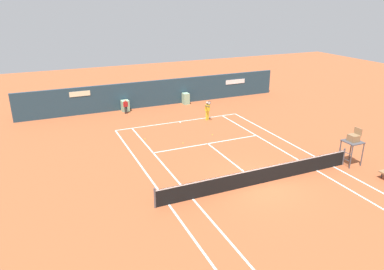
{
  "coord_description": "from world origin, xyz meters",
  "views": [
    {
      "loc": [
        -10.54,
        -14.62,
        9.51
      ],
      "look_at": [
        -1.17,
        6.48,
        0.8
      ],
      "focal_mm": 33.96,
      "sensor_mm": 36.0,
      "label": 1
    }
  ],
  "objects": [
    {
      "name": "tennis_ball_mid_court",
      "position": [
        1.07,
        7.81,
        0.03
      ],
      "size": [
        0.07,
        0.07,
        0.07
      ],
      "primitive_type": "sphere",
      "color": "#CCE033",
      "rests_on": "ground_plane"
    },
    {
      "name": "tennis_ball_by_sideline",
      "position": [
        -1.59,
        7.12,
        0.03
      ],
      "size": [
        0.07,
        0.07,
        0.07
      ],
      "primitive_type": "sphere",
      "color": "#CCE033",
      "rests_on": "ground_plane"
    },
    {
      "name": "ball_kid_centre_post",
      "position": [
        -3.45,
        15.67,
        0.73
      ],
      "size": [
        0.42,
        0.2,
        1.27
      ],
      "rotation": [
        0.0,
        0.0,
        3.3
      ],
      "color": "black",
      "rests_on": "ground_plane"
    },
    {
      "name": "tennis_net",
      "position": [
        0.0,
        0.0,
        0.51
      ],
      "size": [
        12.1,
        0.1,
        1.07
      ],
      "color": "#4C4C51",
      "rests_on": "ground_plane"
    },
    {
      "name": "ground_plane",
      "position": [
        -0.0,
        0.58,
        0.0
      ],
      "size": [
        80.0,
        80.0,
        0.01
      ],
      "color": "#A8512D"
    },
    {
      "name": "sponsor_back_wall",
      "position": [
        -0.03,
        16.97,
        1.17
      ],
      "size": [
        25.0,
        1.02,
        2.41
      ],
      "color": "#233D4C",
      "rests_on": "ground_plane"
    },
    {
      "name": "tennis_ball_near_service_line",
      "position": [
        -3.77,
        8.98,
        0.03
      ],
      "size": [
        0.07,
        0.07,
        0.07
      ],
      "primitive_type": "sphere",
      "color": "#CCE033",
      "rests_on": "ground_plane"
    },
    {
      "name": "player_on_baseline",
      "position": [
        2.29,
        11.14,
        0.94
      ],
      "size": [
        0.52,
        0.72,
        1.79
      ],
      "rotation": [
        0.0,
        0.0,
        3.32
      ],
      "color": "yellow",
      "rests_on": "ground_plane"
    },
    {
      "name": "umpire_chair",
      "position": [
        6.44,
        -0.11,
        1.54
      ],
      "size": [
        1.0,
        1.0,
        2.32
      ],
      "rotation": [
        0.0,
        0.0,
        1.57
      ],
      "color": "#47474C",
      "rests_on": "ground_plane"
    }
  ]
}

